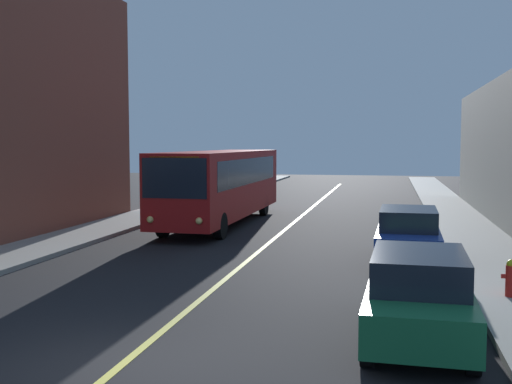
{
  "coord_description": "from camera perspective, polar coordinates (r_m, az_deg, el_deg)",
  "views": [
    {
      "loc": [
        4.16,
        -8.86,
        3.57
      ],
      "look_at": [
        0.0,
        10.39,
        2.0
      ],
      "focal_mm": 43.56,
      "sensor_mm": 36.0,
      "label": 1
    }
  ],
  "objects": [
    {
      "name": "lane_stripe_center",
      "position": [
        24.49,
        2.28,
        -3.82
      ],
      "size": [
        0.16,
        60.0,
        0.01
      ],
      "primitive_type": "cube",
      "color": "#D8CC4C",
      "rests_on": "ground"
    },
    {
      "name": "parked_car_green",
      "position": [
        11.64,
        14.71,
        -9.14
      ],
      "size": [
        1.92,
        4.45,
        1.62
      ],
      "color": "#196038",
      "rests_on": "ground"
    },
    {
      "name": "ground_plane",
      "position": [
        10.42,
        -12.63,
        -15.58
      ],
      "size": [
        120.0,
        120.0,
        0.0
      ],
      "primitive_type": "plane",
      "color": "black"
    },
    {
      "name": "sidewalk_left",
      "position": [
        22.32,
        -18.8,
        -4.7
      ],
      "size": [
        2.5,
        90.0,
        0.15
      ],
      "primitive_type": "cube",
      "color": "gray",
      "rests_on": "ground"
    },
    {
      "name": "parked_car_blue",
      "position": [
        19.04,
        13.79,
        -3.81
      ],
      "size": [
        1.9,
        4.44,
        1.62
      ],
      "color": "navy",
      "rests_on": "ground"
    },
    {
      "name": "fire_hydrant",
      "position": [
        15.03,
        22.42,
        -7.25
      ],
      "size": [
        0.44,
        0.26,
        0.84
      ],
      "color": "red",
      "rests_on": "sidewalk_right"
    },
    {
      "name": "city_bus",
      "position": [
        27.2,
        -3.15,
        0.85
      ],
      "size": [
        2.67,
        12.18,
        3.2
      ],
      "color": "maroon",
      "rests_on": "ground"
    },
    {
      "name": "sidewalk_right",
      "position": [
        19.43,
        21.25,
        -6.12
      ],
      "size": [
        2.5,
        90.0,
        0.15
      ],
      "primitive_type": "cube",
      "color": "gray",
      "rests_on": "ground"
    }
  ]
}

